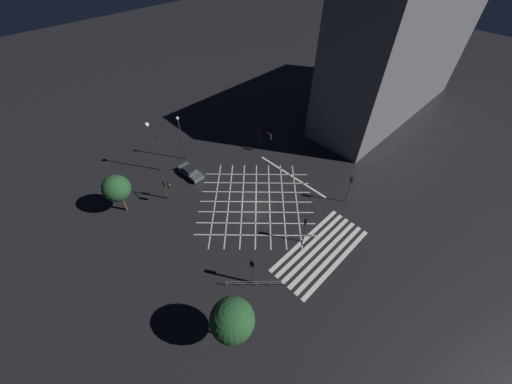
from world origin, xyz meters
The scene contains 17 objects.
ground_plane centered at (0.00, 0.00, 0.00)m, with size 200.00×200.00×0.00m, color black.
road_markings centered at (0.39, -5.63, 0.00)m, with size 18.44×22.41×0.01m.
office_building centered at (33.89, 0.01, 10.78)m, with size 34.90×10.06×21.55m.
traffic_light_sw_main centered at (-8.30, -8.07, 3.13)m, with size 0.39×0.36×4.39m.
traffic_light_ne_cross centered at (9.07, 7.23, 2.67)m, with size 0.36×3.11×3.59m.
traffic_light_median_south centered at (-0.51, -8.35, 3.04)m, with size 0.36×0.39×4.27m.
traffic_light_nw_main centered at (-8.01, 8.76, 2.42)m, with size 0.39×0.36×3.37m.
traffic_light_ne_main centered at (9.05, 8.24, 2.64)m, with size 0.39×0.36×3.69m.
traffic_light_sw_cross centered at (-8.31, -7.90, 3.10)m, with size 0.36×0.39×4.34m.
traffic_light_se_main centered at (8.42, -8.31, 3.27)m, with size 0.39×0.36×4.60m.
traffic_light_nw_cross centered at (-8.08, 7.86, 3.17)m, with size 0.36×1.97×4.36m.
street_lamp_east centered at (-5.67, 14.59, 6.18)m, with size 0.60×0.60×8.15m.
street_lamp_west centered at (-1.43, 14.13, 4.97)m, with size 0.45×0.45×7.41m.
street_tree_near centered at (-13.05, 10.80, 3.94)m, with size 3.33×3.33×5.62m.
street_tree_far centered at (-13.32, -10.84, 4.50)m, with size 3.75×3.75×6.38m.
waiting_car centered at (-3.07, 10.49, 0.60)m, with size 1.70×4.26×1.25m.
pedestrian_railing centered at (-8.36, -8.54, 0.67)m, with size 4.45×4.36×1.05m.
Camera 1 is at (-18.01, -18.38, 28.28)m, focal length 20.00 mm.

